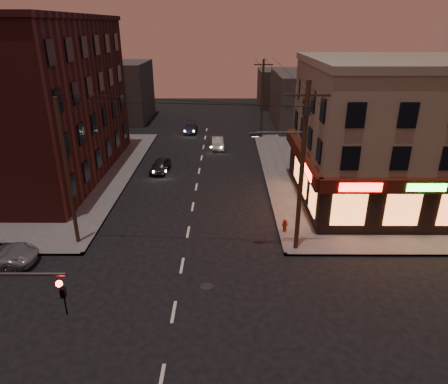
{
  "coord_description": "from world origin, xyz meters",
  "views": [
    {
      "loc": [
        2.49,
        -15.44,
        12.78
      ],
      "look_at": [
        2.4,
        7.3,
        3.2
      ],
      "focal_mm": 32.0,
      "sensor_mm": 36.0,
      "label": 1
    }
  ],
  "objects_px": {
    "sedan_near": "(160,166)",
    "fire_hydrant": "(285,225)",
    "sedan_far": "(191,128)",
    "sedan_mid": "(218,143)"
  },
  "relations": [
    {
      "from": "sedan_far",
      "to": "fire_hydrant",
      "type": "relative_size",
      "value": 4.76
    },
    {
      "from": "sedan_near",
      "to": "fire_hydrant",
      "type": "distance_m",
      "value": 15.5
    },
    {
      "from": "sedan_near",
      "to": "sedan_far",
      "type": "relative_size",
      "value": 0.87
    },
    {
      "from": "sedan_near",
      "to": "sedan_mid",
      "type": "bearing_deg",
      "value": 63.02
    },
    {
      "from": "sedan_near",
      "to": "sedan_far",
      "type": "height_order",
      "value": "sedan_near"
    },
    {
      "from": "sedan_mid",
      "to": "sedan_far",
      "type": "xyz_separation_m",
      "value": [
        -3.57,
        7.08,
        -0.02
      ]
    },
    {
      "from": "sedan_near",
      "to": "fire_hydrant",
      "type": "height_order",
      "value": "sedan_near"
    },
    {
      "from": "sedan_far",
      "to": "fire_hydrant",
      "type": "height_order",
      "value": "sedan_far"
    },
    {
      "from": "sedan_mid",
      "to": "fire_hydrant",
      "type": "bearing_deg",
      "value": -80.12
    },
    {
      "from": "fire_hydrant",
      "to": "sedan_mid",
      "type": "bearing_deg",
      "value": 103.76
    }
  ]
}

